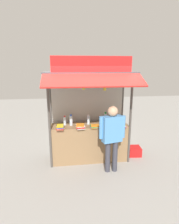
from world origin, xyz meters
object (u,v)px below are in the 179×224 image
object	(u,v)px
water_bottle_back_left	(88,120)
plastic_crate	(134,151)
water_bottle_front_left	(111,117)
water_bottle_right	(110,119)
banana_bunch_rightmost	(84,87)
water_bottle_front_right	(105,118)
magazine_stack_back_right	(95,126)
banana_bunch_leftmost	(127,84)
banana_bunch_inner_right	(105,88)
magazine_stack_far_right	(80,126)
magazine_stack_center	(60,127)
vendor_person	(112,133)
water_bottle_mid_left	(65,121)
water_bottle_left	(71,120)
magazine_stack_mid_right	(121,125)

from	to	relation	value
water_bottle_back_left	plastic_crate	distance (m)	1.66
water_bottle_front_left	water_bottle_right	bearing A→B (deg)	-120.50
banana_bunch_rightmost	water_bottle_front_right	bearing A→B (deg)	40.74
magazine_stack_back_right	banana_bunch_leftmost	size ratio (longest dim) A/B	1.16
water_bottle_right	banana_bunch_inner_right	distance (m)	1.02
water_bottle_back_left	water_bottle_front_right	bearing A→B (deg)	11.96
water_bottle_front_right	magazine_stack_back_right	world-z (taller)	water_bottle_front_right
banana_bunch_inner_right	banana_bunch_rightmost	size ratio (longest dim) A/B	1.11
magazine_stack_far_right	banana_bunch_inner_right	world-z (taller)	banana_bunch_inner_right
magazine_stack_center	banana_bunch_rightmost	distance (m)	1.17
water_bottle_front_right	magazine_stack_back_right	xyz separation A→B (m)	(-0.34, -0.37, -0.11)
magazine_stack_center	magazine_stack_far_right	world-z (taller)	magazine_stack_center
water_bottle_back_left	magazine_stack_far_right	distance (m)	0.38
water_bottle_front_left	magazine_stack_back_right	bearing A→B (deg)	-142.82
magazine_stack_back_right	plastic_crate	distance (m)	1.51
banana_bunch_leftmost	water_bottle_right	bearing A→B (deg)	124.33
water_bottle_back_left	banana_bunch_rightmost	size ratio (longest dim) A/B	0.97
vendor_person	plastic_crate	world-z (taller)	vendor_person
water_bottle_back_left	water_bottle_mid_left	size ratio (longest dim) A/B	1.04
water_bottle_back_left	magazine_stack_center	size ratio (longest dim) A/B	0.86
water_bottle_left	plastic_crate	xyz separation A→B (m)	(1.79, 0.03, -1.00)
water_bottle_front_right	water_bottle_mid_left	distance (m)	1.11
magazine_stack_far_right	water_bottle_front_left	bearing A→B (deg)	24.06
magazine_stack_mid_right	magazine_stack_back_right	bearing A→B (deg)	179.73
water_bottle_right	banana_bunch_rightmost	world-z (taller)	banana_bunch_rightmost
water_bottle_back_left	banana_bunch_leftmost	world-z (taller)	banana_bunch_leftmost
water_bottle_right	vendor_person	distance (m)	0.72
water_bottle_front_left	vendor_person	size ratio (longest dim) A/B	0.18
water_bottle_mid_left	water_bottle_front_left	bearing A→B (deg)	4.89
magazine_stack_center	banana_bunch_leftmost	xyz separation A→B (m)	(1.61, -0.17, 1.04)
water_bottle_back_left	banana_bunch_rightmost	distance (m)	1.05
vendor_person	banana_bunch_leftmost	bearing A→B (deg)	-158.97
water_bottle_front_right	banana_bunch_leftmost	distance (m)	1.17
water_bottle_front_right	magazine_stack_mid_right	bearing A→B (deg)	-48.22
water_bottle_mid_left	magazine_stack_mid_right	size ratio (longest dim) A/B	0.77
vendor_person	water_bottle_left	bearing A→B (deg)	-49.52
water_bottle_right	water_bottle_mid_left	world-z (taller)	water_bottle_right
magazine_stack_center	magazine_stack_far_right	xyz separation A→B (m)	(0.50, 0.00, -0.00)
water_bottle_right	water_bottle_front_left	xyz separation A→B (m)	(0.09, 0.15, 0.01)
magazine_stack_back_right	vendor_person	bearing A→B (deg)	-54.60
water_bottle_back_left	vendor_person	size ratio (longest dim) A/B	0.16
water_bottle_mid_left	magazine_stack_mid_right	xyz separation A→B (m)	(1.44, -0.29, -0.09)
banana_bunch_rightmost	plastic_crate	distance (m)	2.47
magazine_stack_mid_right	magazine_stack_far_right	distance (m)	1.06
water_bottle_front_right	vendor_person	distance (m)	0.84
banana_bunch_rightmost	water_bottle_right	bearing A→B (deg)	30.20
magazine_stack_far_right	banana_bunch_inner_right	bearing A→B (deg)	-16.91
magazine_stack_mid_right	plastic_crate	xyz separation A→B (m)	(0.52, 0.27, -0.89)
plastic_crate	water_bottle_back_left	bearing A→B (deg)	179.77
water_bottle_front_left	banana_bunch_leftmost	size ratio (longest dim) A/B	1.29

